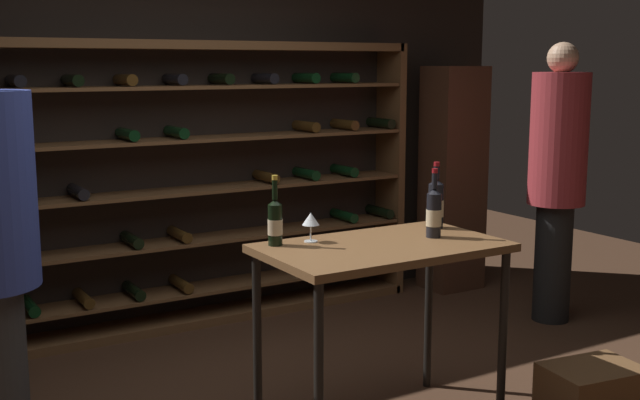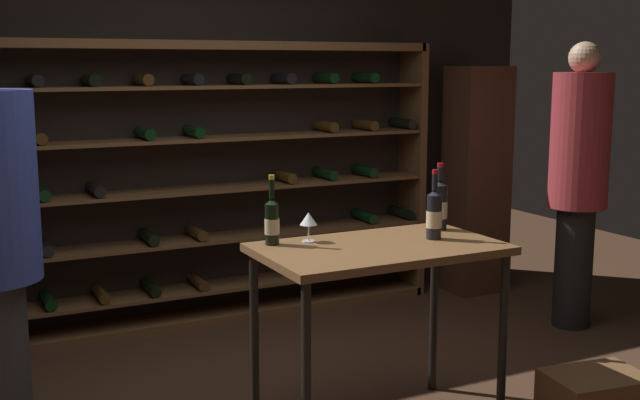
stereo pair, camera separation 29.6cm
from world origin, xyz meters
The scene contains 10 objects.
back_wall centered at (0.00, 2.09, 1.43)m, with size 5.91×0.10×2.86m, color black.
wine_rack centered at (0.22, 1.88, 1.00)m, with size 3.34×0.32×1.99m.
tasting_table centered at (0.32, -0.18, 0.85)m, with size 1.19×0.70×0.96m.
person_guest_plum_blouse centered at (2.39, 0.61, 1.10)m, with size 0.40×0.40×1.98m.
wine_crate centered at (1.24, -0.74, 0.16)m, with size 0.48×0.34×0.33m, color brown.
display_cabinet centered at (2.34, 1.66, 0.91)m, with size 0.44×0.36×1.82m, color #4C2D1E.
wine_bottle_amber_reserve centered at (0.63, -0.19, 1.09)m, with size 0.08×0.08×0.35m.
wine_bottle_red_label centered at (-0.15, 0.06, 1.08)m, with size 0.07×0.07×0.34m.
wine_bottle_green_slim centered at (0.79, -0.01, 1.09)m, with size 0.09×0.09×0.36m.
wine_glass_stemmed_center centered at (0.04, 0.04, 1.07)m, with size 0.09×0.09×0.15m.
Camera 1 is at (-1.93, -3.32, 1.83)m, focal length 44.98 mm.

